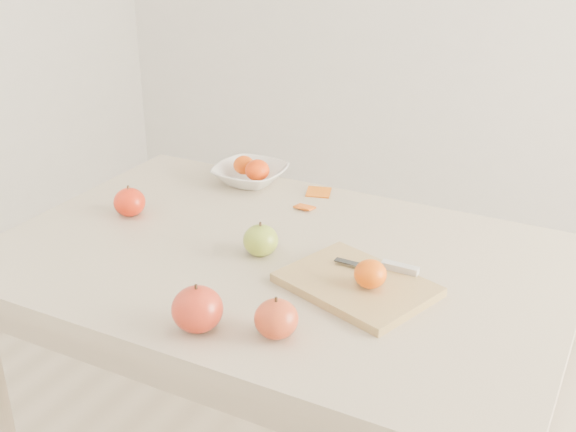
% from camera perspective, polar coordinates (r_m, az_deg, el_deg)
% --- Properties ---
extents(table, '(1.20, 0.80, 0.75)m').
position_cam_1_polar(table, '(1.58, -0.84, -6.27)').
color(table, '#C8B597').
rests_on(table, ground).
extents(cutting_board, '(0.33, 0.28, 0.02)m').
position_cam_1_polar(cutting_board, '(1.40, 5.46, -5.42)').
color(cutting_board, tan).
rests_on(cutting_board, table).
extents(board_tangerine, '(0.06, 0.06, 0.05)m').
position_cam_1_polar(board_tangerine, '(1.37, 6.52, -4.57)').
color(board_tangerine, '#D63D07').
rests_on(board_tangerine, cutting_board).
extents(fruit_bowl, '(0.18, 0.18, 0.05)m').
position_cam_1_polar(fruit_bowl, '(1.89, -3.00, 3.29)').
color(fruit_bowl, white).
rests_on(fruit_bowl, table).
extents(bowl_tangerine_near, '(0.06, 0.06, 0.05)m').
position_cam_1_polar(bowl_tangerine_near, '(1.91, -3.51, 4.05)').
color(bowl_tangerine_near, '#E74B08').
rests_on(bowl_tangerine_near, fruit_bowl).
extents(bowl_tangerine_far, '(0.06, 0.06, 0.06)m').
position_cam_1_polar(bowl_tangerine_far, '(1.86, -2.44, 3.64)').
color(bowl_tangerine_far, '#DE3D07').
rests_on(bowl_tangerine_far, fruit_bowl).
extents(orange_peel_a, '(0.07, 0.06, 0.01)m').
position_cam_1_polar(orange_peel_a, '(1.83, 2.43, 1.77)').
color(orange_peel_a, '#D05D0E').
rests_on(orange_peel_a, table).
extents(orange_peel_b, '(0.05, 0.04, 0.01)m').
position_cam_1_polar(orange_peel_b, '(1.74, 1.32, 0.64)').
color(orange_peel_b, '#DC590F').
rests_on(orange_peel_b, table).
extents(paring_knife, '(0.17, 0.04, 0.01)m').
position_cam_1_polar(paring_knife, '(1.44, 8.27, -4.02)').
color(paring_knife, silver).
rests_on(paring_knife, cutting_board).
extents(apple_green, '(0.07, 0.07, 0.07)m').
position_cam_1_polar(apple_green, '(1.51, -2.17, -1.93)').
color(apple_green, olive).
rests_on(apple_green, table).
extents(apple_red_e, '(0.08, 0.08, 0.07)m').
position_cam_1_polar(apple_red_e, '(1.25, -0.94, -8.13)').
color(apple_red_e, maroon).
rests_on(apple_red_e, table).
extents(apple_red_c, '(0.09, 0.09, 0.08)m').
position_cam_1_polar(apple_red_c, '(1.27, -7.18, -7.31)').
color(apple_red_c, maroon).
rests_on(apple_red_c, table).
extents(apple_red_b, '(0.07, 0.07, 0.07)m').
position_cam_1_polar(apple_red_b, '(1.74, -12.41, 1.08)').
color(apple_red_b, '#A50301').
rests_on(apple_red_b, table).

